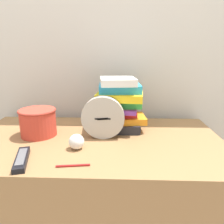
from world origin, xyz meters
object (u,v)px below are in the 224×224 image
Objects in this scene: basket at (38,121)px; pen at (73,165)px; tv_remote at (22,159)px; desk_clock at (103,118)px; crumpled_paper_ball at (76,142)px; book_stack at (119,104)px.

pen is (0.23, -0.30, -0.07)m from basket.
tv_remote is at bearing 171.95° from pen.
crumpled_paper_ball is (-0.10, -0.13, -0.07)m from desk_clock.
crumpled_paper_ball is 0.15m from pen.
book_stack is 0.45m from pen.
crumpled_paper_ball is at bearing -125.91° from book_stack.
crumpled_paper_ball is at bearing -34.61° from basket.
book_stack reaches higher than desk_clock.
book_stack is (0.08, 0.12, 0.04)m from desk_clock.
tv_remote is 0.22m from crumpled_paper_ball.
basket is at bearing 96.61° from tv_remote.
pen is (-0.09, -0.27, -0.10)m from desk_clock.
basket is (-0.40, -0.10, -0.07)m from book_stack.
pen is (0.02, -0.15, -0.03)m from crumpled_paper_ball.
crumpled_paper_ball is at bearing 32.74° from tv_remote.
basket reaches higher than tv_remote.
book_stack is 2.23× the size of pen.
desk_clock is 0.30m from pen.
desk_clock is 0.39m from tv_remote.
desk_clock is 0.32m from basket.
pen is at bearing -8.05° from tv_remote.
desk_clock reaches higher than pen.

